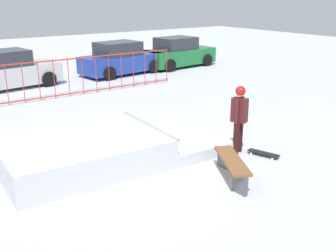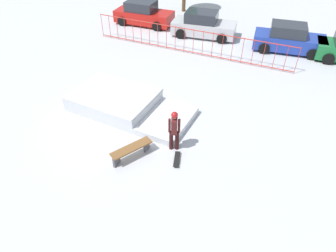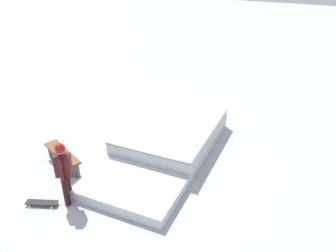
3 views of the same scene
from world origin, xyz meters
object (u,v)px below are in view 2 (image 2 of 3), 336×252
skate_ramp (123,104)px  parked_car_red (143,14)px  skater (174,128)px  parked_car_blue (289,39)px  skateboard (177,159)px  parked_car_silver (203,25)px  park_bench (132,150)px

skate_ramp → parked_car_red: (-4.23, 9.78, 0.41)m
skater → parked_car_blue: bearing=144.4°
skate_ramp → skateboard: 3.99m
skater → parked_car_silver: (-2.71, 10.89, -0.28)m
skater → parked_car_blue: 11.21m
parked_car_red → parked_car_blue: bearing=-4.9°
park_bench → parked_car_red: size_ratio=0.38×
skater → park_bench: (-1.23, -1.06, -0.65)m
skateboard → parked_car_blue: size_ratio=0.19×
parked_car_silver → parked_car_blue: same height
park_bench → parked_car_red: (-6.11, 12.24, 0.37)m
skate_ramp → skater: bearing=-21.8°
skateboard → parked_car_blue: bearing=150.6°
skate_ramp → parked_car_blue: parked_car_blue is taller
skateboard → parked_car_red: 14.04m
park_bench → parked_car_silver: (-1.49, 11.95, 0.37)m
parked_car_red → skate_ramp: bearing=-69.8°
skater → park_bench: bearing=-70.8°
skate_ramp → parked_car_silver: 9.51m
park_bench → parked_car_silver: size_ratio=0.37×
parked_car_silver → skateboard: bearing=-82.7°
skate_ramp → parked_car_silver: parked_car_silver is taller
skateboard → parked_car_red: parked_car_red is taller
park_bench → parked_car_red: parked_car_red is taller
skater → parked_car_red: bearing=-168.4°
park_bench → parked_car_silver: 12.05m
skateboard → skate_ramp: bearing=-137.3°
skater → skate_ramp: bearing=-136.0°
parked_car_red → parked_car_silver: size_ratio=0.98×
skate_ramp → parked_car_red: size_ratio=1.31×
parked_car_red → parked_car_blue: size_ratio=0.98×
park_bench → parked_car_blue: parked_car_blue is taller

